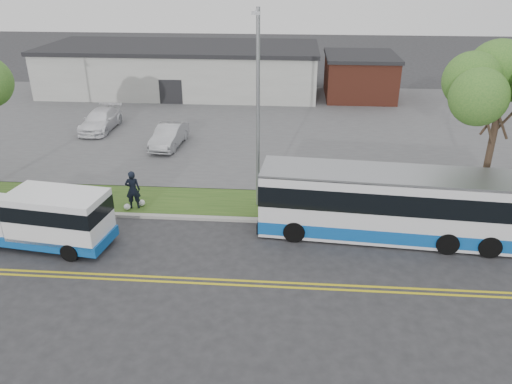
# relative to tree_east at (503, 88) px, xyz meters

# --- Properties ---
(ground) EXTENTS (140.00, 140.00, 0.00)m
(ground) POSITION_rel_tree_east_xyz_m (-14.00, -3.00, -6.20)
(ground) COLOR #28282B
(ground) RESTS_ON ground
(lane_line_north) EXTENTS (70.00, 0.12, 0.01)m
(lane_line_north) POSITION_rel_tree_east_xyz_m (-14.00, -6.85, -6.20)
(lane_line_north) COLOR gold
(lane_line_north) RESTS_ON ground
(lane_line_south) EXTENTS (70.00, 0.12, 0.01)m
(lane_line_south) POSITION_rel_tree_east_xyz_m (-14.00, -7.15, -6.20)
(lane_line_south) COLOR gold
(lane_line_south) RESTS_ON ground
(curb) EXTENTS (80.00, 0.30, 0.15)m
(curb) POSITION_rel_tree_east_xyz_m (-14.00, -1.90, -6.13)
(curb) COLOR #9E9B93
(curb) RESTS_ON ground
(verge) EXTENTS (80.00, 3.30, 0.10)m
(verge) POSITION_rel_tree_east_xyz_m (-14.00, -0.10, -6.15)
(verge) COLOR #214517
(verge) RESTS_ON ground
(parking_lot) EXTENTS (80.00, 25.00, 0.10)m
(parking_lot) POSITION_rel_tree_east_xyz_m (-14.00, 14.00, -6.15)
(parking_lot) COLOR #4C4C4F
(parking_lot) RESTS_ON ground
(commercial_building) EXTENTS (25.40, 10.40, 4.35)m
(commercial_building) POSITION_rel_tree_east_xyz_m (-20.00, 24.00, -4.02)
(commercial_building) COLOR #9E9E99
(commercial_building) RESTS_ON ground
(brick_wing) EXTENTS (6.30, 7.30, 3.90)m
(brick_wing) POSITION_rel_tree_east_xyz_m (-3.50, 23.00, -4.24)
(brick_wing) COLOR brown
(brick_wing) RESTS_ON ground
(tree_east) EXTENTS (5.20, 5.20, 8.33)m
(tree_east) POSITION_rel_tree_east_xyz_m (0.00, 0.00, 0.00)
(tree_east) COLOR #32201B
(tree_east) RESTS_ON verge
(streetlight_near) EXTENTS (0.35, 1.53, 9.50)m
(streetlight_near) POSITION_rel_tree_east_xyz_m (-11.00, -0.27, -0.97)
(streetlight_near) COLOR gray
(streetlight_near) RESTS_ON verge
(shuttle_bus) EXTENTS (6.82, 2.97, 2.53)m
(shuttle_bus) POSITION_rel_tree_east_xyz_m (-19.83, -4.75, -4.85)
(shuttle_bus) COLOR #0E4E9E
(shuttle_bus) RESTS_ON ground
(transit_bus) EXTENTS (11.30, 3.43, 3.09)m
(transit_bus) POSITION_rel_tree_east_xyz_m (-5.14, -2.73, -4.64)
(transit_bus) COLOR silver
(transit_bus) RESTS_ON ground
(pedestrian) EXTENTS (0.80, 0.60, 1.99)m
(pedestrian) POSITION_rel_tree_east_xyz_m (-17.15, -1.10, -5.11)
(pedestrian) COLOR black
(pedestrian) RESTS_ON verge
(parked_car_a) EXTENTS (1.88, 4.54, 1.46)m
(parked_car_a) POSITION_rel_tree_east_xyz_m (-17.57, 8.13, -5.37)
(parked_car_a) COLOR #9D9FA4
(parked_car_a) RESTS_ON parking_lot
(parked_car_b) EXTENTS (2.03, 4.98, 1.45)m
(parked_car_b) POSITION_rel_tree_east_xyz_m (-23.44, 11.33, -5.38)
(parked_car_b) COLOR white
(parked_car_b) RESTS_ON parking_lot
(grocery_bag_left) EXTENTS (0.32, 0.32, 0.32)m
(grocery_bag_left) POSITION_rel_tree_east_xyz_m (-17.45, -1.35, -5.94)
(grocery_bag_left) COLOR white
(grocery_bag_left) RESTS_ON verge
(grocery_bag_right) EXTENTS (0.32, 0.32, 0.32)m
(grocery_bag_right) POSITION_rel_tree_east_xyz_m (-16.85, -0.85, -5.94)
(grocery_bag_right) COLOR white
(grocery_bag_right) RESTS_ON verge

